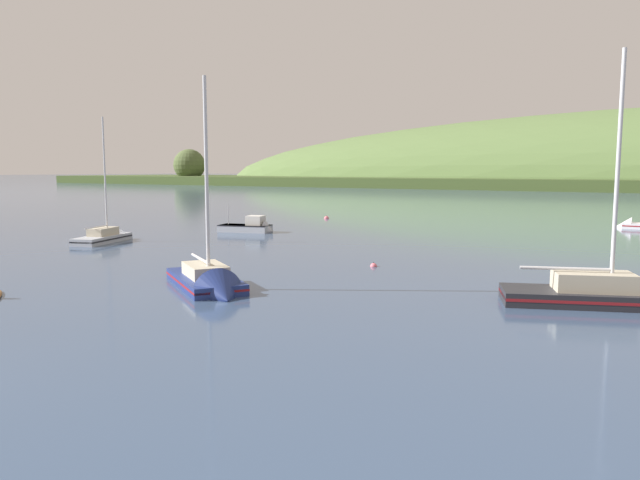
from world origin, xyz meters
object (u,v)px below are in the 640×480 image
(sailboat_outer_reach, at_px, (210,286))
(mooring_buoy_midchannel, at_px, (326,218))
(sailboat_far_left, at_px, (613,301))
(fishing_boat_moored, at_px, (250,229))
(sailboat_midwater_white, at_px, (107,240))
(mooring_buoy_foreground, at_px, (374,267))

(sailboat_outer_reach, bearing_deg, mooring_buoy_midchannel, 146.99)
(sailboat_far_left, height_order, fishing_boat_moored, sailboat_far_left)
(sailboat_midwater_white, bearing_deg, mooring_buoy_foreground, -108.83)
(mooring_buoy_foreground, xyz_separation_m, mooring_buoy_midchannel, (-24.47, 33.07, -0.00))
(mooring_buoy_foreground, bearing_deg, fishing_boat_moored, 148.52)
(fishing_boat_moored, xyz_separation_m, mooring_buoy_foreground, (21.80, -13.35, -0.35))
(sailboat_far_left, relative_size, sailboat_outer_reach, 1.05)
(sailboat_midwater_white, distance_m, mooring_buoy_foreground, 27.72)
(mooring_buoy_midchannel, bearing_deg, sailboat_outer_reach, -65.56)
(sailboat_midwater_white, bearing_deg, sailboat_far_left, -114.87)
(fishing_boat_moored, bearing_deg, sailboat_outer_reach, -71.13)
(sailboat_outer_reach, xyz_separation_m, mooring_buoy_foreground, (3.91, 12.18, -0.24))
(mooring_buoy_foreground, bearing_deg, sailboat_outer_reach, -107.81)
(sailboat_outer_reach, distance_m, mooring_buoy_midchannel, 49.70)
(sailboat_midwater_white, relative_size, mooring_buoy_foreground, 21.86)
(sailboat_outer_reach, height_order, fishing_boat_moored, sailboat_outer_reach)
(mooring_buoy_foreground, relative_size, mooring_buoy_midchannel, 0.75)
(sailboat_midwater_white, bearing_deg, mooring_buoy_midchannel, -25.24)
(sailboat_outer_reach, bearing_deg, sailboat_midwater_white, -173.71)
(mooring_buoy_midchannel, bearing_deg, mooring_buoy_foreground, -53.50)
(sailboat_far_left, bearing_deg, sailboat_outer_reach, 179.58)
(sailboat_outer_reach, relative_size, mooring_buoy_midchannel, 17.11)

